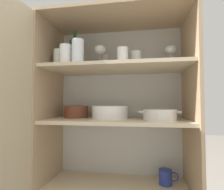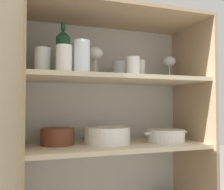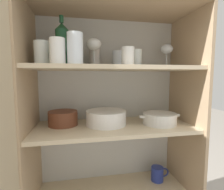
% 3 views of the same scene
% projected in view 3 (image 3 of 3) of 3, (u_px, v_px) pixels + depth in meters
% --- Properties ---
extents(cupboard_back_panel, '(0.90, 0.02, 1.37)m').
position_uv_depth(cupboard_back_panel, '(108.00, 127.00, 1.17)').
color(cupboard_back_panel, silver).
rests_on(cupboard_back_panel, ground_plane).
extents(cupboard_side_left, '(0.02, 0.39, 1.37)m').
position_uv_depth(cupboard_side_left, '(31.00, 142.00, 0.90)').
color(cupboard_side_left, tan).
rests_on(cupboard_side_left, ground_plane).
extents(cupboard_side_right, '(0.02, 0.39, 1.37)m').
position_uv_depth(cupboard_side_right, '(184.00, 131.00, 1.07)').
color(cupboard_side_right, tan).
rests_on(cupboard_side_right, ground_plane).
extents(cupboard_top_panel, '(0.90, 0.39, 0.02)m').
position_uv_depth(cupboard_top_panel, '(114.00, 7.00, 0.91)').
color(cupboard_top_panel, tan).
rests_on(cupboard_top_panel, cupboard_side_left).
extents(shelf_board_middle, '(0.86, 0.36, 0.02)m').
position_uv_depth(shelf_board_middle, '(114.00, 127.00, 0.98)').
color(shelf_board_middle, beige).
extents(shelf_board_upper, '(0.86, 0.36, 0.02)m').
position_uv_depth(shelf_board_upper, '(114.00, 68.00, 0.94)').
color(shelf_board_upper, beige).
extents(tumbler_glass_0, '(0.07, 0.07, 0.11)m').
position_uv_depth(tumbler_glass_0, '(42.00, 53.00, 0.83)').
color(tumbler_glass_0, white).
rests_on(tumbler_glass_0, shelf_board_upper).
extents(tumbler_glass_1, '(0.07, 0.07, 0.14)m').
position_uv_depth(tumbler_glass_1, '(75.00, 49.00, 0.77)').
color(tumbler_glass_1, white).
rests_on(tumbler_glass_1, shelf_board_upper).
extents(tumbler_glass_2, '(0.06, 0.06, 0.11)m').
position_uv_depth(tumbler_glass_2, '(95.00, 58.00, 1.03)').
color(tumbler_glass_2, silver).
rests_on(tumbler_glass_2, shelf_board_upper).
extents(tumbler_glass_3, '(0.07, 0.07, 0.11)m').
position_uv_depth(tumbler_glass_3, '(57.00, 51.00, 0.76)').
color(tumbler_glass_3, white).
rests_on(tumbler_glass_3, shelf_board_upper).
extents(tumbler_glass_4, '(0.07, 0.07, 0.09)m').
position_uv_depth(tumbler_glass_4, '(136.00, 58.00, 0.98)').
color(tumbler_glass_4, white).
rests_on(tumbler_glass_4, shelf_board_upper).
extents(tumbler_glass_5, '(0.07, 0.07, 0.09)m').
position_uv_depth(tumbler_glass_5, '(119.00, 59.00, 1.02)').
color(tumbler_glass_5, white).
rests_on(tumbler_glass_5, shelf_board_upper).
extents(tumbler_glass_6, '(0.06, 0.06, 0.09)m').
position_uv_depth(tumbler_glass_6, '(128.00, 56.00, 0.86)').
color(tumbler_glass_6, white).
rests_on(tumbler_glass_6, shelf_board_upper).
extents(tumbler_glass_7, '(0.06, 0.06, 0.15)m').
position_uv_depth(tumbler_glass_7, '(58.00, 53.00, 0.95)').
color(tumbler_glass_7, white).
rests_on(tumbler_glass_7, shelf_board_upper).
extents(wine_glass_0, '(0.08, 0.08, 0.15)m').
position_uv_depth(wine_glass_0, '(94.00, 45.00, 0.93)').
color(wine_glass_0, white).
rests_on(wine_glass_0, shelf_board_upper).
extents(wine_glass_1, '(0.07, 0.07, 0.14)m').
position_uv_depth(wine_glass_1, '(167.00, 51.00, 1.07)').
color(wine_glass_1, white).
rests_on(wine_glass_1, shelf_board_upper).
extents(wine_bottle, '(0.07, 0.07, 0.24)m').
position_uv_depth(wine_bottle, '(62.00, 44.00, 0.87)').
color(wine_bottle, '#194728').
rests_on(wine_bottle, shelf_board_upper).
extents(plate_stack_white, '(0.23, 0.23, 0.08)m').
position_uv_depth(plate_stack_white, '(106.00, 118.00, 0.99)').
color(plate_stack_white, white).
rests_on(plate_stack_white, shelf_board_middle).
extents(mixing_bowl_large, '(0.16, 0.16, 0.08)m').
position_uv_depth(mixing_bowl_large, '(63.00, 118.00, 0.98)').
color(mixing_bowl_large, brown).
rests_on(mixing_bowl_large, shelf_board_middle).
extents(casserole_dish, '(0.24, 0.19, 0.06)m').
position_uv_depth(casserole_dish, '(160.00, 119.00, 1.00)').
color(casserole_dish, silver).
rests_on(casserole_dish, shelf_board_middle).
extents(coffee_mug_primary, '(0.12, 0.08, 0.09)m').
position_uv_depth(coffee_mug_primary, '(158.00, 174.00, 1.13)').
color(coffee_mug_primary, '#283893').
rests_on(coffee_mug_primary, shelf_board_lower).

